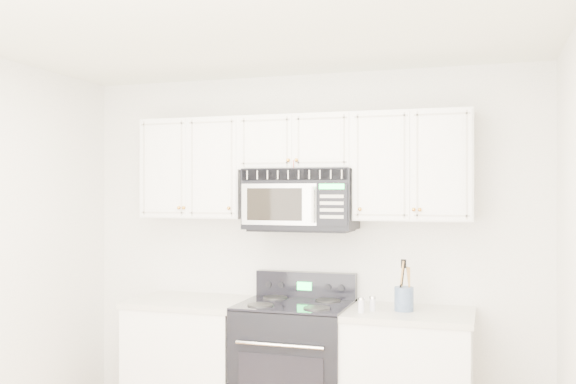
% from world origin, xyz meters
% --- Properties ---
extents(room, '(3.51, 3.51, 2.61)m').
position_xyz_m(room, '(0.00, 0.00, 1.30)').
color(room, '#9D7B4E').
rests_on(room, ground).
extents(base_cabinet_left, '(0.86, 0.65, 0.92)m').
position_xyz_m(base_cabinet_left, '(-0.80, 1.44, 0.43)').
color(base_cabinet_left, white).
rests_on(base_cabinet_left, ground).
extents(range, '(0.76, 0.69, 1.12)m').
position_xyz_m(range, '(0.01, 1.43, 0.48)').
color(range, black).
rests_on(range, ground).
extents(upper_cabinets, '(2.44, 0.37, 0.75)m').
position_xyz_m(upper_cabinets, '(0.00, 1.58, 1.93)').
color(upper_cabinets, white).
rests_on(upper_cabinets, ground).
extents(microwave, '(0.78, 0.44, 0.43)m').
position_xyz_m(microwave, '(0.02, 1.55, 1.67)').
color(microwave, black).
rests_on(microwave, ground).
extents(utensil_crock, '(0.13, 0.13, 0.34)m').
position_xyz_m(utensil_crock, '(0.77, 1.44, 1.01)').
color(utensil_crock, slate).
rests_on(utensil_crock, base_cabinet_right).
extents(shaker_salt, '(0.04, 0.04, 0.10)m').
position_xyz_m(shaker_salt, '(0.57, 1.37, 0.97)').
color(shaker_salt, silver).
rests_on(shaker_salt, base_cabinet_right).
extents(shaker_pepper, '(0.04, 0.04, 0.10)m').
position_xyz_m(shaker_pepper, '(0.51, 1.28, 0.97)').
color(shaker_pepper, silver).
rests_on(shaker_pepper, base_cabinet_right).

